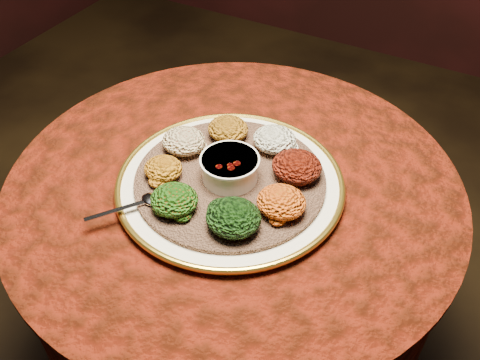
% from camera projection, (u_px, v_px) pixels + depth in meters
% --- Properties ---
extents(table, '(0.96, 0.96, 0.73)m').
position_uv_depth(table, '(234.00, 236.00, 1.25)').
color(table, black).
rests_on(table, ground).
extents(platter, '(0.49, 0.49, 0.02)m').
position_uv_depth(platter, '(230.00, 183.00, 1.10)').
color(platter, silver).
rests_on(platter, table).
extents(injera, '(0.45, 0.45, 0.01)m').
position_uv_depth(injera, '(230.00, 179.00, 1.09)').
color(injera, brown).
rests_on(injera, platter).
extents(stew_bowl, '(0.12, 0.12, 0.05)m').
position_uv_depth(stew_bowl, '(230.00, 167.00, 1.07)').
color(stew_bowl, white).
rests_on(stew_bowl, injera).
extents(spoon, '(0.11, 0.13, 0.01)m').
position_uv_depth(spoon, '(146.00, 201.00, 1.03)').
color(spoon, silver).
rests_on(spoon, injera).
extents(portion_ayib, '(0.09, 0.09, 0.04)m').
position_uv_depth(portion_ayib, '(275.00, 139.00, 1.14)').
color(portion_ayib, white).
rests_on(portion_ayib, injera).
extents(portion_kitfo, '(0.10, 0.10, 0.05)m').
position_uv_depth(portion_kitfo, '(297.00, 166.00, 1.07)').
color(portion_kitfo, black).
rests_on(portion_kitfo, injera).
extents(portion_tikil, '(0.09, 0.09, 0.05)m').
position_uv_depth(portion_tikil, '(281.00, 202.00, 1.00)').
color(portion_tikil, '#AF690E').
rests_on(portion_tikil, injera).
extents(portion_gomen, '(0.10, 0.10, 0.05)m').
position_uv_depth(portion_gomen, '(233.00, 217.00, 0.97)').
color(portion_gomen, black).
rests_on(portion_gomen, injera).
extents(portion_mixveg, '(0.09, 0.09, 0.04)m').
position_uv_depth(portion_mixveg, '(174.00, 200.00, 1.01)').
color(portion_mixveg, '#942209').
rests_on(portion_mixveg, injera).
extents(portion_kik, '(0.08, 0.08, 0.04)m').
position_uv_depth(portion_kik, '(163.00, 169.00, 1.08)').
color(portion_kik, '#A6650E').
rests_on(portion_kik, injera).
extents(portion_timatim, '(0.09, 0.09, 0.05)m').
position_uv_depth(portion_timatim, '(184.00, 141.00, 1.14)').
color(portion_timatim, maroon).
rests_on(portion_timatim, injera).
extents(portion_shiro, '(0.09, 0.09, 0.04)m').
position_uv_depth(portion_shiro, '(228.00, 129.00, 1.17)').
color(portion_shiro, '#8B5310').
rests_on(portion_shiro, injera).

